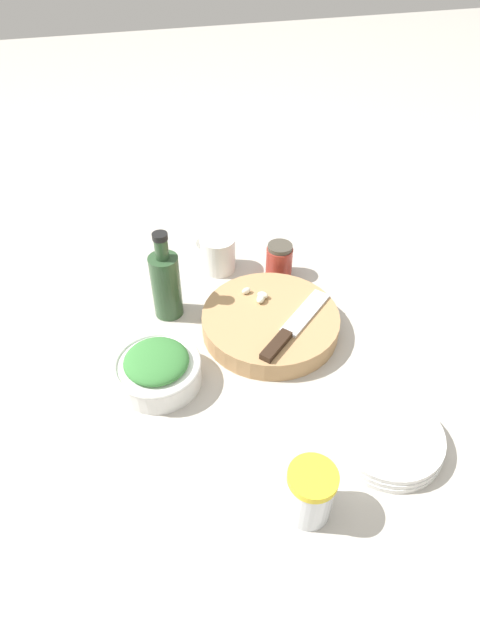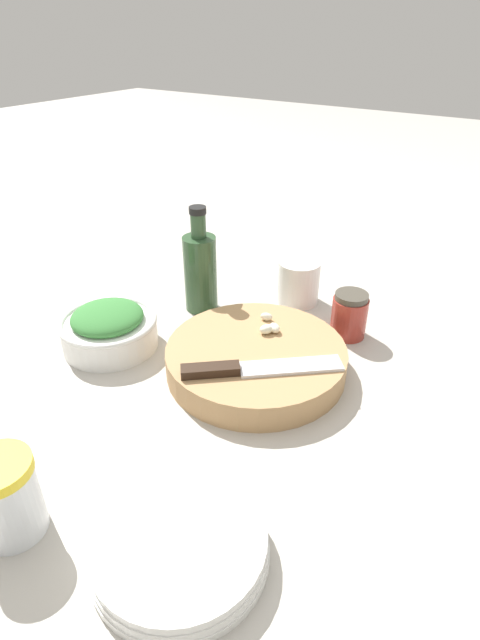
# 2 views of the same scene
# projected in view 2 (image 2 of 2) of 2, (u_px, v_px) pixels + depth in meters

# --- Properties ---
(ground_plane) EXTENTS (5.00, 5.00, 0.00)m
(ground_plane) POSITION_uv_depth(u_px,v_px,m) (194.00, 365.00, 0.77)
(ground_plane) COLOR #B2ADA3
(cutting_board) EXTENTS (0.27, 0.27, 0.04)m
(cutting_board) POSITION_uv_depth(u_px,v_px,m) (256.00, 359.00, 0.75)
(cutting_board) COLOR tan
(cutting_board) RESTS_ON ground_plane
(chef_knife) EXTENTS (0.17, 0.19, 0.01)m
(chef_knife) POSITION_uv_depth(u_px,v_px,m) (252.00, 368.00, 0.69)
(chef_knife) COLOR black
(chef_knife) RESTS_ON cutting_board
(garlic_cloves) EXTENTS (0.06, 0.05, 0.01)m
(garlic_cloves) POSITION_uv_depth(u_px,v_px,m) (269.00, 326.00, 0.78)
(garlic_cloves) COLOR white
(garlic_cloves) RESTS_ON cutting_board
(herb_bowl) EXTENTS (0.16, 0.16, 0.07)m
(herb_bowl) POSITION_uv_depth(u_px,v_px,m) (109.00, 328.00, 0.80)
(herb_bowl) COLOR silver
(herb_bowl) RESTS_ON ground_plane
(spice_jar) EXTENTS (0.07, 0.07, 0.10)m
(spice_jar) POSITION_uv_depth(u_px,v_px,m) (6.00, 497.00, 0.50)
(spice_jar) COLOR silver
(spice_jar) RESTS_ON ground_plane
(coffee_mug) EXTENTS (0.10, 0.08, 0.08)m
(coffee_mug) POSITION_uv_depth(u_px,v_px,m) (298.00, 281.00, 0.92)
(coffee_mug) COLOR silver
(coffee_mug) RESTS_ON ground_plane
(plate_stack) EXTENTS (0.18, 0.18, 0.03)m
(plate_stack) POSITION_uv_depth(u_px,v_px,m) (179.00, 545.00, 0.49)
(plate_stack) COLOR silver
(plate_stack) RESTS_ON ground_plane
(honey_jar) EXTENTS (0.06, 0.06, 0.08)m
(honey_jar) POSITION_uv_depth(u_px,v_px,m) (349.00, 315.00, 0.82)
(honey_jar) COLOR #9E3328
(honey_jar) RESTS_ON ground_plane
(oil_bottle) EXTENTS (0.06, 0.06, 0.19)m
(oil_bottle) POSITION_uv_depth(u_px,v_px,m) (200.00, 270.00, 0.88)
(oil_bottle) COLOR #2D4C2D
(oil_bottle) RESTS_ON ground_plane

